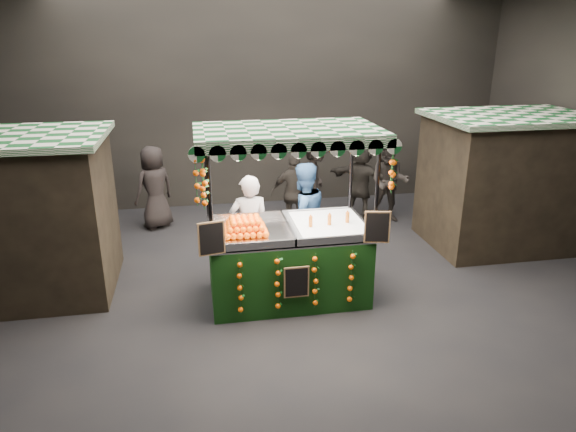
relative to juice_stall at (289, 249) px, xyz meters
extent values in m
plane|color=black|center=(0.19, 0.04, -0.85)|extent=(12.00, 12.00, 0.00)
cube|color=black|center=(0.19, 5.04, 1.65)|extent=(12.00, 0.10, 5.00)
cube|color=black|center=(0.19, -4.96, 1.65)|extent=(12.00, 0.10, 5.00)
cube|color=black|center=(-4.21, 1.04, 0.40)|extent=(2.80, 2.00, 2.50)
cube|color=#104C1D|center=(-4.21, 1.04, 1.70)|extent=(3.00, 2.20, 0.10)
cube|color=black|center=(4.59, 1.54, 0.40)|extent=(2.80, 2.00, 2.50)
cube|color=#104C1D|center=(4.59, 1.54, 1.70)|extent=(3.00, 2.20, 0.10)
cube|color=black|center=(-0.01, 0.04, -0.30)|extent=(2.43, 1.33, 1.11)
cube|color=silver|center=(-0.01, 0.04, 0.27)|extent=(2.43, 1.33, 0.04)
cylinder|color=black|center=(-1.19, -0.59, 0.47)|extent=(0.06, 0.06, 2.66)
cylinder|color=black|center=(1.18, -0.59, 0.47)|extent=(0.06, 0.06, 2.66)
cylinder|color=black|center=(-1.19, 0.67, 0.47)|extent=(0.06, 0.06, 2.66)
cylinder|color=black|center=(1.18, 0.67, 0.47)|extent=(0.06, 0.06, 2.66)
cube|color=#104C1D|center=(-0.01, 0.04, 1.85)|extent=(2.71, 1.60, 0.09)
cube|color=silver|center=(0.66, 0.04, 0.34)|extent=(1.08, 1.19, 0.09)
cube|color=black|center=(-1.20, -0.65, 0.53)|extent=(0.37, 0.11, 0.49)
cube|color=black|center=(1.19, -0.65, 0.53)|extent=(0.37, 0.11, 0.49)
cube|color=black|center=(-0.01, -0.66, -0.25)|extent=(0.38, 0.03, 0.49)
imported|color=gray|center=(-0.52, 0.80, 0.08)|extent=(0.68, 0.45, 1.86)
imported|color=navy|center=(0.46, 1.10, 0.12)|extent=(1.14, 1.01, 1.95)
imported|color=black|center=(-4.29, 2.62, -0.06)|extent=(0.68, 0.60, 1.58)
imported|color=black|center=(2.86, 3.16, 0.06)|extent=(1.10, 1.00, 1.83)
imported|color=#2C2723|center=(0.66, 2.81, 0.01)|extent=(1.09, 0.72, 1.73)
imported|color=#292321|center=(1.26, 3.52, 0.09)|extent=(1.10, 1.39, 1.88)
imported|color=black|center=(-2.25, 3.69, 0.05)|extent=(1.05, 0.97, 1.80)
imported|color=#292622|center=(2.32, 3.57, 0.03)|extent=(1.58, 1.45, 1.76)
camera|label=1|loc=(-1.36, -7.31, 3.22)|focal=32.25mm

